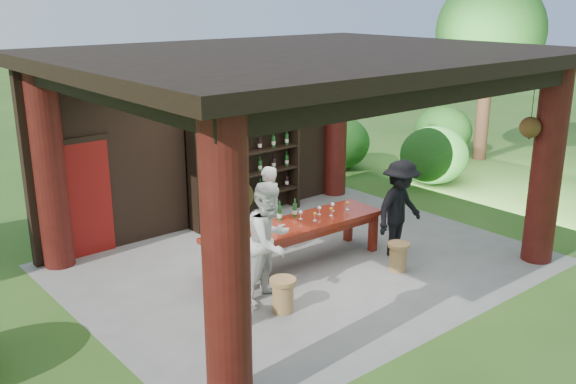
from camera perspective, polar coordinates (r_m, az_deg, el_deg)
ground at (r=10.79m, az=1.37°, el=-6.33°), size 90.00×90.00×0.00m
pavilion at (r=10.45m, az=-0.15°, el=5.17°), size 7.50×6.00×3.60m
wine_shelf at (r=12.62m, az=-3.76°, el=2.41°), size 2.49×0.38×2.19m
tasting_table at (r=10.44m, az=0.66°, el=-3.41°), size 3.23×0.91×0.75m
stool_near_left at (r=9.12m, az=-0.46°, el=-9.08°), size 0.38×0.38×0.50m
stool_near_right at (r=10.58m, az=9.76°, el=-5.62°), size 0.36×0.36×0.47m
stool_far_left at (r=8.72m, az=-5.18°, el=-10.47°), size 0.37×0.37×0.49m
host at (r=10.93m, az=-1.83°, el=-1.65°), size 0.59×0.41×1.56m
guest_woman at (r=9.26m, az=-1.65°, el=-4.44°), size 1.02×0.90×1.78m
guest_man at (r=10.96m, az=9.91°, el=-1.48°), size 1.15×0.74×1.69m
table_bottles at (r=10.58m, az=-0.30°, el=-1.57°), size 0.39×0.16×0.31m
table_glasses at (r=10.78m, az=3.27°, el=-1.68°), size 1.01×0.28×0.15m
napkin_basket at (r=9.74m, az=-4.38°, el=-3.81°), size 0.26×0.19×0.14m
shrubs at (r=12.33m, az=5.03°, el=-0.62°), size 15.88×9.43×1.36m
trees at (r=12.71m, az=9.73°, el=12.69°), size 20.90×9.75×4.80m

